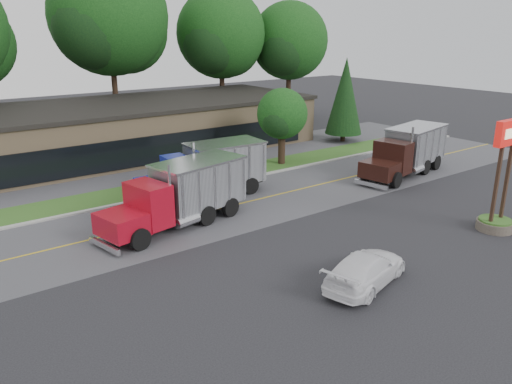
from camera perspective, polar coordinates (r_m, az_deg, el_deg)
ground at (r=23.21m, az=7.18°, el=-8.26°), size 140.00×140.00×0.00m
road at (r=29.80m, az=-4.75°, el=-2.07°), size 60.00×8.00×0.02m
center_line at (r=29.80m, az=-4.75°, el=-2.07°), size 60.00×0.12×0.01m
curb at (r=33.26m, az=-8.56°, el=-0.03°), size 60.00×0.30×0.12m
grass_verge at (r=34.80m, az=-9.96°, el=0.71°), size 60.00×3.40×0.03m
far_parking at (r=39.18m, az=-13.27°, el=2.47°), size 60.00×7.00×0.02m
strip_mall at (r=44.88m, az=-14.20°, el=6.99°), size 32.00×12.00×4.00m
bilo_sign at (r=29.13m, az=26.09°, el=-0.20°), size 2.20×1.90×5.95m
tree_far_c at (r=52.50m, az=-16.30°, el=18.17°), size 11.97×11.26×17.07m
tree_far_d at (r=57.00m, az=-3.95°, el=17.16°), size 10.23×9.63×14.60m
tree_far_e at (r=60.13m, az=3.85°, el=16.47°), size 9.37×8.82×13.37m
evergreen_right at (r=48.07m, az=10.14°, el=10.75°), size 3.44×3.44×7.82m
tree_verge at (r=39.29m, az=3.03°, el=8.66°), size 4.19×3.94×5.98m
dump_truck_red at (r=27.40m, az=-8.38°, el=-0.03°), size 9.00×4.20×3.36m
dump_truck_blue at (r=31.87m, az=-5.35°, el=2.68°), size 8.48×3.12×3.36m
dump_truck_maroon at (r=38.38m, az=16.98°, el=4.63°), size 9.16×4.17×3.36m
rally_car at (r=21.60m, az=12.41°, el=-8.60°), size 5.18×3.18×1.40m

